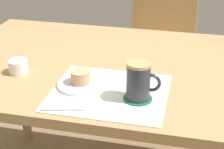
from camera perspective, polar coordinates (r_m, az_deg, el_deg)
dining_table at (r=1.48m, az=0.52°, el=-0.77°), size 1.32×0.85×0.70m
wooden_chair at (r=2.23m, az=7.18°, el=4.33°), size 0.44×0.44×0.86m
placemat at (r=1.24m, az=-0.42°, el=-2.78°), size 0.38×0.34×0.00m
pastry_plate at (r=1.28m, az=-4.76°, el=-1.49°), size 0.16×0.16×0.01m
pastry at (r=1.27m, az=-4.81°, el=-0.38°), size 0.07×0.07×0.04m
coffee_coaster at (r=1.20m, az=3.94°, el=-3.65°), size 0.09×0.09×0.00m
coffee_mug at (r=1.17m, az=4.14°, el=-0.94°), size 0.11×0.08×0.12m
teaspoon at (r=1.15m, az=-7.51°, el=-5.30°), size 0.13×0.04×0.01m
sugar_bowl at (r=1.41m, az=-14.11°, el=1.17°), size 0.07×0.07×0.05m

